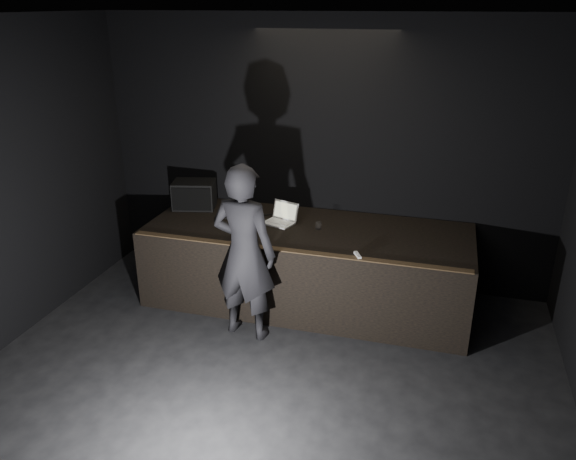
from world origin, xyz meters
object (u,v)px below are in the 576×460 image
at_px(beer_can, 235,231).
at_px(person, 244,253).
at_px(stage_monitor, 194,195).
at_px(stage_riser, 307,265).
at_px(laptop, 282,217).

relative_size(beer_can, person, 0.08).
height_order(stage_monitor, beer_can, stage_monitor).
bearing_deg(person, stage_riser, -109.69).
bearing_deg(person, laptop, -88.76).
relative_size(stage_monitor, laptop, 1.41).
relative_size(stage_riser, beer_can, 23.79).
bearing_deg(person, stage_monitor, -39.57).
bearing_deg(beer_can, person, -58.53).
distance_m(stage_riser, laptop, 0.69).
bearing_deg(beer_can, laptop, 58.19).
distance_m(stage_monitor, person, 1.74).
bearing_deg(stage_monitor, stage_riser, -24.55).
xyz_separation_m(stage_riser, person, (-0.49, -0.95, 0.52)).
bearing_deg(stage_riser, stage_monitor, 169.13).
height_order(beer_can, person, person).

